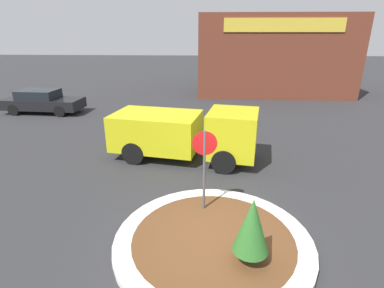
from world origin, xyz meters
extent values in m
plane|color=#2D2D30|center=(0.00, 0.00, 0.00)|extent=(120.00, 120.00, 0.00)
cylinder|color=silver|center=(0.00, 0.00, 0.09)|extent=(4.63, 4.63, 0.18)
cylinder|color=brown|center=(0.00, 0.00, 0.09)|extent=(3.80, 3.80, 0.18)
cylinder|color=#4C4C51|center=(-0.24, 1.25, 1.20)|extent=(0.07, 0.07, 2.40)
cylinder|color=#B71414|center=(-0.24, 1.25, 2.07)|extent=(0.64, 0.03, 0.64)
cylinder|color=brown|center=(0.74, -0.74, 0.33)|extent=(0.08, 0.08, 0.30)
cone|color=#2D6B28|center=(0.74, -0.74, 1.08)|extent=(0.74, 0.74, 1.20)
cube|color=gold|center=(0.76, 4.74, 1.20)|extent=(2.10, 2.31, 1.62)
cube|color=gold|center=(-2.15, 5.29, 1.07)|extent=(3.63, 2.70, 1.36)
cube|color=black|center=(1.37, 4.63, 1.48)|extent=(0.37, 1.78, 0.57)
cylinder|color=black|center=(0.78, 5.73, 0.43)|extent=(0.89, 0.39, 0.86)
cylinder|color=black|center=(0.42, 3.81, 0.43)|extent=(0.89, 0.39, 0.86)
cylinder|color=black|center=(-2.56, 6.36, 0.43)|extent=(0.89, 0.39, 0.86)
cylinder|color=black|center=(-2.92, 4.45, 0.43)|extent=(0.89, 0.39, 0.86)
cube|color=brown|center=(4.91, 19.12, 2.97)|extent=(11.58, 6.00, 5.94)
cube|color=gold|center=(4.91, 16.09, 5.13)|extent=(8.11, 0.08, 0.90)
cube|color=black|center=(-10.21, 11.74, 0.58)|extent=(4.78, 2.04, 0.61)
cube|color=black|center=(-10.44, 11.75, 1.15)|extent=(2.34, 1.68, 0.52)
cylinder|color=black|center=(-8.71, 12.45, 0.33)|extent=(0.67, 0.23, 0.66)
cylinder|color=black|center=(-8.81, 10.84, 0.33)|extent=(0.67, 0.23, 0.66)
cylinder|color=black|center=(-11.60, 12.63, 0.33)|extent=(0.67, 0.23, 0.66)
cylinder|color=black|center=(-11.70, 11.02, 0.33)|extent=(0.67, 0.23, 0.66)
camera|label=1|loc=(-0.20, -5.81, 4.70)|focal=28.00mm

